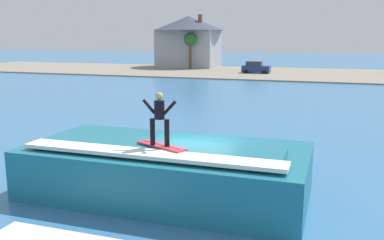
{
  "coord_description": "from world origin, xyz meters",
  "views": [
    {
      "loc": [
        4.45,
        -13.48,
        5.3
      ],
      "look_at": [
        -0.78,
        1.94,
        2.09
      ],
      "focal_mm": 39.43,
      "sensor_mm": 36.0,
      "label": 1
    }
  ],
  "objects_px": {
    "car_near_shore": "(256,68)",
    "tree_tall_bare": "(190,41)",
    "surfboard": "(161,146)",
    "wave_crest": "(166,169)",
    "house_with_chimney": "(189,38)",
    "surfer": "(159,116)"
  },
  "relations": [
    {
      "from": "car_near_shore",
      "to": "tree_tall_bare",
      "type": "relative_size",
      "value": 0.67
    },
    {
      "from": "surfboard",
      "to": "tree_tall_bare",
      "type": "height_order",
      "value": "tree_tall_bare"
    },
    {
      "from": "wave_crest",
      "to": "house_with_chimney",
      "type": "bearing_deg",
      "value": 108.46
    },
    {
      "from": "car_near_shore",
      "to": "tree_tall_bare",
      "type": "height_order",
      "value": "tree_tall_bare"
    },
    {
      "from": "surfboard",
      "to": "house_with_chimney",
      "type": "distance_m",
      "value": 61.71
    },
    {
      "from": "surfboard",
      "to": "house_with_chimney",
      "type": "relative_size",
      "value": 0.15
    },
    {
      "from": "surfer",
      "to": "house_with_chimney",
      "type": "xyz_separation_m",
      "value": [
        -19.41,
        58.55,
        2.27
      ]
    },
    {
      "from": "surfboard",
      "to": "tree_tall_bare",
      "type": "xyz_separation_m",
      "value": [
        -17.55,
        53.89,
        2.81
      ]
    },
    {
      "from": "surfboard",
      "to": "surfer",
      "type": "distance_m",
      "value": 0.98
    },
    {
      "from": "surfer",
      "to": "surfboard",
      "type": "bearing_deg",
      "value": 72.66
    },
    {
      "from": "wave_crest",
      "to": "car_near_shore",
      "type": "xyz_separation_m",
      "value": [
        -5.73,
        48.45,
        0.06
      ]
    },
    {
      "from": "tree_tall_bare",
      "to": "surfboard",
      "type": "bearing_deg",
      "value": -71.96
    },
    {
      "from": "car_near_shore",
      "to": "tree_tall_bare",
      "type": "xyz_separation_m",
      "value": [
        -11.67,
        4.68,
        3.78
      ]
    },
    {
      "from": "surfboard",
      "to": "wave_crest",
      "type": "bearing_deg",
      "value": 101.79
    },
    {
      "from": "surfer",
      "to": "car_near_shore",
      "type": "height_order",
      "value": "surfer"
    },
    {
      "from": "wave_crest",
      "to": "tree_tall_bare",
      "type": "bearing_deg",
      "value": 108.13
    },
    {
      "from": "house_with_chimney",
      "to": "surfer",
      "type": "bearing_deg",
      "value": -71.66
    },
    {
      "from": "wave_crest",
      "to": "surfboard",
      "type": "relative_size",
      "value": 4.97
    },
    {
      "from": "surfboard",
      "to": "surfer",
      "type": "height_order",
      "value": "surfer"
    },
    {
      "from": "surfboard",
      "to": "house_with_chimney",
      "type": "height_order",
      "value": "house_with_chimney"
    },
    {
      "from": "surfer",
      "to": "tree_tall_bare",
      "type": "distance_m",
      "value": 56.76
    },
    {
      "from": "car_near_shore",
      "to": "house_with_chimney",
      "type": "relative_size",
      "value": 0.33
    }
  ]
}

